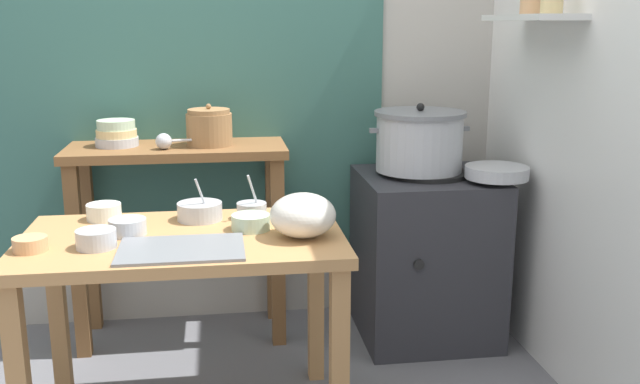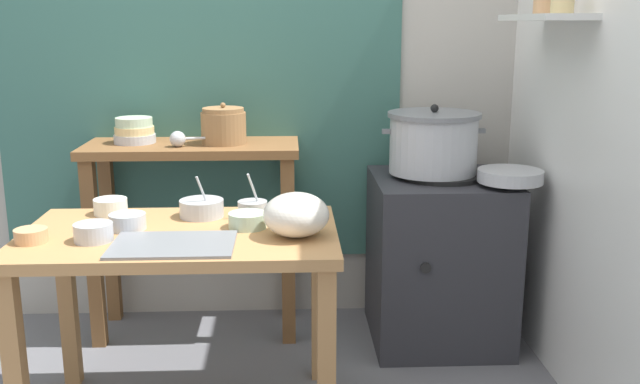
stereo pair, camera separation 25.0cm
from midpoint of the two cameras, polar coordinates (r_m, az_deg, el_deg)
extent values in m
cube|color=#B2ADA3|center=(3.43, -3.33, 11.27)|extent=(4.40, 0.10, 2.60)
cube|color=#38665B|center=(3.38, -7.69, 11.99)|extent=(1.90, 0.02, 2.10)
cube|color=white|center=(2.83, 24.20, 9.66)|extent=(0.10, 3.20, 2.60)
cube|color=silver|center=(2.95, 20.06, 13.05)|extent=(0.20, 0.56, 0.02)
cylinder|color=#E5C684|center=(2.80, 21.46, 14.06)|extent=(0.08, 0.08, 0.08)
cylinder|color=tan|center=(2.96, 20.08, 14.20)|extent=(0.09, 0.09, 0.09)
cube|color=#B27F4C|center=(2.51, -8.41, -3.62)|extent=(1.10, 0.66, 0.04)
cube|color=#B27F4C|center=(2.49, -20.61, -13.44)|extent=(0.06, 0.06, 0.68)
cube|color=#B27F4C|center=(2.38, 3.62, -13.79)|extent=(0.06, 0.06, 0.68)
cube|color=#B27F4C|center=(2.98, -17.35, -8.66)|extent=(0.06, 0.06, 0.68)
cube|color=#B27F4C|center=(2.89, 2.42, -8.71)|extent=(0.06, 0.06, 0.68)
cube|color=brown|center=(3.22, -8.11, 3.50)|extent=(0.96, 0.40, 0.04)
cube|color=brown|center=(3.26, -15.66, -4.94)|extent=(0.06, 0.06, 0.86)
cube|color=brown|center=(3.17, -0.31, -4.90)|extent=(0.06, 0.06, 0.86)
cube|color=brown|center=(3.54, -14.60, -3.41)|extent=(0.06, 0.06, 0.86)
cube|color=brown|center=(3.46, -0.51, -3.34)|extent=(0.06, 0.06, 0.86)
cube|color=#2D2D33|center=(3.31, 11.67, -5.35)|extent=(0.60, 0.60, 0.76)
cylinder|color=black|center=(3.20, 12.00, 1.27)|extent=(0.36, 0.36, 0.02)
cylinder|color=black|center=(2.98, 10.90, -6.03)|extent=(0.04, 0.02, 0.04)
cylinder|color=#B7BABF|center=(3.19, 11.33, 3.70)|extent=(0.38, 0.38, 0.25)
cylinder|color=slate|center=(3.17, 11.44, 6.10)|extent=(0.41, 0.41, 0.02)
sphere|color=black|center=(3.17, 11.46, 6.60)|extent=(0.04, 0.04, 0.04)
cube|color=slate|center=(3.13, 7.64, 4.84)|extent=(0.04, 0.02, 0.02)
cube|color=slate|center=(3.24, 15.01, 4.76)|extent=(0.04, 0.02, 0.02)
cylinder|color=olive|center=(3.20, -5.54, 5.13)|extent=(0.20, 0.20, 0.14)
cylinder|color=olive|center=(3.19, -5.57, 6.56)|extent=(0.19, 0.19, 0.02)
sphere|color=olive|center=(3.18, -5.58, 6.95)|extent=(0.02, 0.02, 0.02)
cylinder|color=#B7BABF|center=(3.29, -12.57, 4.20)|extent=(0.19, 0.19, 0.04)
cylinder|color=#E5C684|center=(3.28, -12.60, 4.85)|extent=(0.18, 0.18, 0.03)
cylinder|color=#B7D1AD|center=(3.28, -12.64, 5.50)|extent=(0.16, 0.16, 0.04)
sphere|color=#B7BABF|center=(3.14, -9.15, 4.21)|extent=(0.07, 0.07, 0.07)
cylinder|color=#B7BABF|center=(3.15, -6.37, 4.34)|extent=(0.23, 0.05, 0.01)
cube|color=slate|center=(2.34, -8.75, -4.25)|extent=(0.40, 0.28, 0.01)
ellipsoid|color=silver|center=(2.40, 1.05, -1.88)|extent=(0.23, 0.22, 0.15)
cylinder|color=#B7BABF|center=(3.10, 17.31, 1.22)|extent=(0.27, 0.27, 0.05)
cylinder|color=#B7BABF|center=(2.67, -6.87, -1.33)|extent=(0.17, 0.17, 0.06)
cylinder|color=beige|center=(2.67, -6.88, -0.79)|extent=(0.14, 0.14, 0.01)
cylinder|color=#B7BABF|center=(2.64, -6.64, -0.37)|extent=(0.06, 0.05, 0.16)
cylinder|color=#B7BABF|center=(2.66, -2.77, -1.40)|extent=(0.11, 0.11, 0.06)
cylinder|color=beige|center=(2.65, -2.78, -0.91)|extent=(0.09, 0.09, 0.01)
cylinder|color=#B7BABF|center=(2.64, -2.55, -0.22)|extent=(0.06, 0.07, 0.17)
cylinder|color=#B7BABF|center=(2.55, -12.54, -2.38)|extent=(0.13, 0.13, 0.06)
cylinder|color=beige|center=(2.55, -12.56, -1.89)|extent=(0.11, 0.11, 0.01)
cylinder|color=#B7D1AD|center=(2.52, -3.02, -2.32)|extent=(0.14, 0.14, 0.05)
cylinder|color=maroon|center=(2.51, -3.03, -1.85)|extent=(0.12, 0.12, 0.01)
cylinder|color=silver|center=(2.77, -14.04, -1.16)|extent=(0.13, 0.13, 0.06)
cylinder|color=#337238|center=(2.77, -14.07, -0.68)|extent=(0.11, 0.11, 0.01)
cylinder|color=tan|center=(2.49, -19.60, -3.36)|extent=(0.11, 0.11, 0.05)
cylinder|color=#337238|center=(2.49, -19.63, -2.98)|extent=(0.09, 0.09, 0.01)
cylinder|color=silver|center=(2.63, 0.71, -1.57)|extent=(0.12, 0.12, 0.06)
cylinder|color=#337238|center=(2.62, 0.71, -1.07)|extent=(0.10, 0.10, 0.01)
cylinder|color=#B7BABF|center=(2.44, -15.00, -3.18)|extent=(0.13, 0.13, 0.06)
cylinder|color=maroon|center=(2.44, -15.03, -2.64)|extent=(0.11, 0.11, 0.01)
camera|label=1|loc=(0.13, -87.26, 0.66)|focal=39.81mm
camera|label=2|loc=(0.13, 92.74, -0.66)|focal=39.81mm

